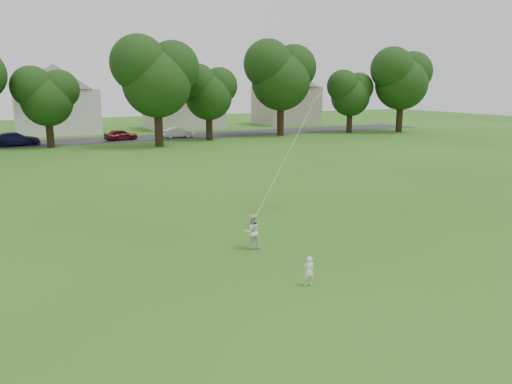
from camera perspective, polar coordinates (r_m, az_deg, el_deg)
ground at (r=15.40m, az=-0.44°, el=-10.24°), size 160.00×160.00×0.00m
street at (r=55.38m, az=-20.56°, el=5.38°), size 90.00×7.00×0.01m
toddler at (r=15.06m, az=6.05°, el=-8.97°), size 0.37×0.28×0.91m
older_boy at (r=18.16m, az=-0.48°, el=-4.54°), size 0.66×0.54×1.29m
kite at (r=20.47m, az=3.62°, el=4.35°), size 3.11×2.46×7.72m
tree_row at (r=50.11m, az=-13.87°, el=12.49°), size 80.95×10.34×11.10m
house_row at (r=64.96m, az=-22.54°, el=10.56°), size 76.45×13.88×10.06m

